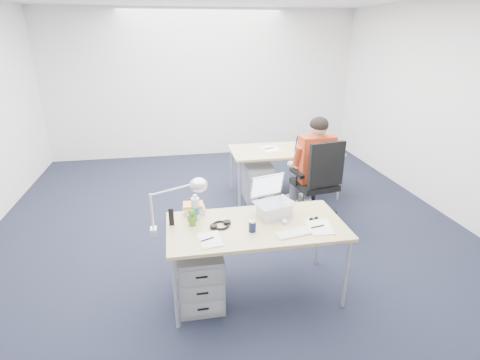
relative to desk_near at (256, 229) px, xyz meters
The scene contains 24 objects.
floor 1.26m from the desk_near, 92.66° to the left, with size 7.00×7.00×0.00m, color black.
room 1.48m from the desk_near, 92.66° to the left, with size 6.02×7.02×2.80m.
desk_near is the anchor object (origin of this frame).
desk_far 2.42m from the desk_near, 67.25° to the left, with size 1.60×0.80×0.73m.
office_chair 1.74m from the desk_near, 50.24° to the left, with size 0.82×0.82×1.14m.
seated_person 1.85m from the desk_near, 54.32° to the left, with size 0.44×0.77×1.38m.
drawer_pedestal_near 0.67m from the desk_near, behind, with size 0.40×0.50×0.55m, color #929597.
drawer_pedestal_far 2.24m from the desk_near, 76.59° to the left, with size 0.40×0.50×0.55m, color #929597.
silver_laptop 0.34m from the desk_near, 34.98° to the left, with size 0.35×0.27×0.37m, color silver, non-canonical shape.
wireless_keyboard 0.36m from the desk_near, 37.60° to the right, with size 0.31×0.13×0.02m, color white.
computer_mouse 0.27m from the desk_near, ahead, with size 0.05×0.09×0.03m, color white.
headphones 0.33m from the desk_near, behind, with size 0.21×0.16×0.03m, color black, non-canonical shape.
can_koozie 0.16m from the desk_near, 118.15° to the right, with size 0.06×0.06×0.10m, color #151E42.
water_bottle 0.59m from the desk_near, 159.36° to the left, with size 0.08×0.08×0.25m, color silver.
bear_figurine 0.59m from the desk_near, behind, with size 0.09×0.07×0.16m, color #33711E, non-canonical shape.
book_stack 0.65m from the desk_near, 146.94° to the left, with size 0.21×0.15×0.09m, color silver.
cordless_phone 0.77m from the desk_near, 169.74° to the left, with size 0.04×0.03×0.16m, color black.
papers_left 0.49m from the desk_near, 155.96° to the right, with size 0.18×0.26×0.01m, color #F2D48C.
papers_right 0.57m from the desk_near, 16.09° to the right, with size 0.20×0.29×0.01m, color #F2D48C.
sunglasses 0.55m from the desk_near, ahead, with size 0.10×0.05×0.02m, color black, non-canonical shape.
desk_lamp 0.81m from the desk_near, behind, with size 0.45×0.16×0.51m, color silver, non-canonical shape.
dark_laptop 2.35m from the desk_near, 57.78° to the left, with size 0.36×0.35×0.26m, color black, non-canonical shape.
far_cup 2.79m from the desk_near, 63.32° to the left, with size 0.07×0.07×0.10m, color white.
far_papers 2.38m from the desk_near, 72.32° to the left, with size 0.24×0.34×0.01m, color white.
Camera 1 is at (-0.63, -3.98, 2.34)m, focal length 28.00 mm.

